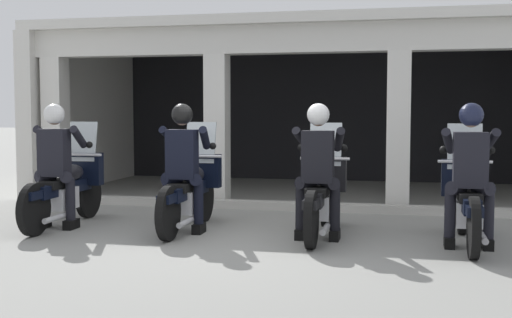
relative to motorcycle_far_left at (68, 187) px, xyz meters
The scene contains 11 objects.
ground_plane 3.64m from the motorcycle_far_left, 46.04° to the left, with size 80.00×80.00×0.00m, color gray.
station_building 5.64m from the motorcycle_far_left, 59.36° to the left, with size 9.69×4.57×2.99m.
kerb_strip 3.40m from the motorcycle_far_left, 34.50° to the left, with size 9.19×0.24×0.12m, color #B7B5AD.
motorcycle_far_left is the anchor object (origin of this frame).
police_officer_far_left 0.52m from the motorcycle_far_left, 90.26° to the right, with size 0.63×0.61×1.58m.
motorcycle_center_left 1.67m from the motorcycle_far_left, ahead, with size 0.62×2.04×1.35m.
police_officer_center_left 1.74m from the motorcycle_far_left, ahead, with size 0.63×0.61×1.58m.
motorcycle_center_right 3.34m from the motorcycle_far_left, ahead, with size 0.62×2.04×1.35m.
police_officer_center_right 3.38m from the motorcycle_far_left, ahead, with size 0.63×0.61×1.58m.
motorcycle_far_right 5.01m from the motorcycle_far_left, ahead, with size 0.62×2.04×1.35m.
police_officer_far_right 5.04m from the motorcycle_far_left, ahead, with size 0.63×0.61×1.58m.
Camera 1 is at (1.82, -7.52, 1.51)m, focal length 46.76 mm.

